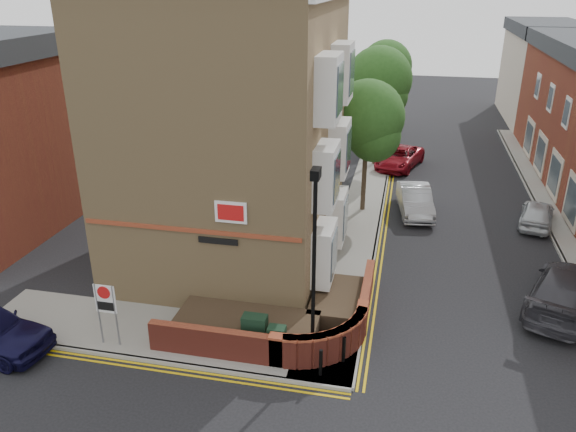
% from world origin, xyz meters
% --- Properties ---
extents(ground, '(120.00, 120.00, 0.00)m').
position_xyz_m(ground, '(0.00, 0.00, 0.00)').
color(ground, black).
rests_on(ground, ground).
extents(pavement_corner, '(13.00, 3.00, 0.12)m').
position_xyz_m(pavement_corner, '(-3.50, 1.50, 0.06)').
color(pavement_corner, gray).
rests_on(pavement_corner, ground).
extents(pavement_main, '(2.00, 32.00, 0.12)m').
position_xyz_m(pavement_main, '(2.00, 16.00, 0.06)').
color(pavement_main, gray).
rests_on(pavement_main, ground).
extents(kerb_side, '(13.00, 0.15, 0.12)m').
position_xyz_m(kerb_side, '(-3.50, 0.00, 0.06)').
color(kerb_side, gray).
rests_on(kerb_side, ground).
extents(kerb_main_near, '(0.15, 32.00, 0.12)m').
position_xyz_m(kerb_main_near, '(3.00, 16.00, 0.06)').
color(kerb_main_near, gray).
rests_on(kerb_main_near, ground).
extents(kerb_main_far, '(0.15, 40.00, 0.12)m').
position_xyz_m(kerb_main_far, '(11.00, 13.00, 0.06)').
color(kerb_main_far, gray).
rests_on(kerb_main_far, ground).
extents(yellow_lines_side, '(13.00, 0.28, 0.01)m').
position_xyz_m(yellow_lines_side, '(-3.50, -0.25, 0.01)').
color(yellow_lines_side, gold).
rests_on(yellow_lines_side, ground).
extents(yellow_lines_main, '(0.28, 32.00, 0.01)m').
position_xyz_m(yellow_lines_main, '(3.25, 16.00, 0.01)').
color(yellow_lines_main, gold).
rests_on(yellow_lines_main, ground).
extents(corner_building, '(8.95, 10.40, 13.60)m').
position_xyz_m(corner_building, '(-2.84, 8.00, 6.23)').
color(corner_building, tan).
rests_on(corner_building, ground).
extents(garden_wall, '(6.80, 6.00, 1.20)m').
position_xyz_m(garden_wall, '(0.00, 2.50, 0.00)').
color(garden_wall, maroon).
rests_on(garden_wall, ground).
extents(lamppost, '(0.25, 0.50, 6.30)m').
position_xyz_m(lamppost, '(1.60, 1.20, 3.34)').
color(lamppost, black).
rests_on(lamppost, pavement_corner).
extents(utility_cabinet_large, '(0.80, 0.45, 1.20)m').
position_xyz_m(utility_cabinet_large, '(-0.30, 1.30, 0.72)').
color(utility_cabinet_large, black).
rests_on(utility_cabinet_large, pavement_corner).
extents(utility_cabinet_small, '(0.55, 0.40, 1.10)m').
position_xyz_m(utility_cabinet_small, '(0.50, 1.00, 0.67)').
color(utility_cabinet_small, black).
rests_on(utility_cabinet_small, pavement_corner).
extents(bollard_near, '(0.11, 0.11, 0.90)m').
position_xyz_m(bollard_near, '(2.00, 0.40, 0.57)').
color(bollard_near, black).
rests_on(bollard_near, pavement_corner).
extents(bollard_far, '(0.11, 0.11, 0.90)m').
position_xyz_m(bollard_far, '(2.60, 1.20, 0.57)').
color(bollard_far, black).
rests_on(bollard_far, pavement_corner).
extents(zone_sign, '(0.72, 0.07, 2.20)m').
position_xyz_m(zone_sign, '(-5.00, 0.50, 1.64)').
color(zone_sign, slate).
rests_on(zone_sign, pavement_corner).
extents(far_terrace_cream, '(5.40, 12.40, 8.00)m').
position_xyz_m(far_terrace_cream, '(14.50, 38.00, 4.05)').
color(far_terrace_cream, beige).
rests_on(far_terrace_cream, ground).
extents(tree_near, '(3.64, 3.65, 6.70)m').
position_xyz_m(tree_near, '(2.00, 14.05, 4.70)').
color(tree_near, '#382B1E').
rests_on(tree_near, pavement_main).
extents(tree_mid, '(4.03, 4.03, 7.42)m').
position_xyz_m(tree_mid, '(2.00, 22.05, 5.20)').
color(tree_mid, '#382B1E').
rests_on(tree_mid, pavement_main).
extents(tree_far, '(3.81, 3.81, 7.00)m').
position_xyz_m(tree_far, '(2.00, 30.05, 4.91)').
color(tree_far, '#382B1E').
rests_on(tree_far, pavement_main).
extents(traffic_light_assembly, '(0.20, 0.16, 4.20)m').
position_xyz_m(traffic_light_assembly, '(2.40, 25.00, 2.78)').
color(traffic_light_assembly, black).
rests_on(traffic_light_assembly, pavement_main).
extents(silver_car_near, '(2.09, 4.47, 1.42)m').
position_xyz_m(silver_car_near, '(4.65, 14.31, 0.71)').
color(silver_car_near, '#96989D').
rests_on(silver_car_near, ground).
extents(red_car_main, '(3.40, 5.11, 1.30)m').
position_xyz_m(red_car_main, '(3.60, 21.92, 0.65)').
color(red_car_main, maroon).
rests_on(red_car_main, ground).
extents(grey_car_far, '(4.06, 5.80, 1.56)m').
position_xyz_m(grey_car_far, '(10.07, 6.11, 0.78)').
color(grey_car_far, '#333339').
rests_on(grey_car_far, ground).
extents(silver_car_far, '(2.28, 3.90, 1.25)m').
position_xyz_m(silver_car_far, '(10.50, 14.00, 0.62)').
color(silver_car_far, '#BABFC2').
rests_on(silver_car_far, ground).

